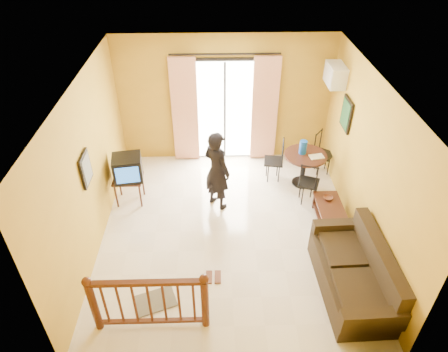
{
  "coord_description": "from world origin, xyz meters",
  "views": [
    {
      "loc": [
        -0.24,
        -5.28,
        5.05
      ],
      "look_at": [
        -0.08,
        0.2,
        1.08
      ],
      "focal_mm": 32.0,
      "sensor_mm": 36.0,
      "label": 1
    }
  ],
  "objects_px": {
    "standing_person": "(217,171)",
    "sofa": "(356,275)",
    "coffee_table": "(329,210)",
    "television": "(128,168)",
    "dining_table": "(305,161)"
  },
  "relations": [
    {
      "from": "standing_person",
      "to": "sofa",
      "type": "bearing_deg",
      "value": 178.29
    },
    {
      "from": "coffee_table",
      "to": "standing_person",
      "type": "distance_m",
      "value": 2.19
    },
    {
      "from": "television",
      "to": "sofa",
      "type": "bearing_deg",
      "value": -40.07
    },
    {
      "from": "coffee_table",
      "to": "standing_person",
      "type": "xyz_separation_m",
      "value": [
        -2.05,
        0.53,
        0.56
      ]
    },
    {
      "from": "dining_table",
      "to": "standing_person",
      "type": "relative_size",
      "value": 0.53
    },
    {
      "from": "standing_person",
      "to": "coffee_table",
      "type": "bearing_deg",
      "value": -150.47
    },
    {
      "from": "dining_table",
      "to": "standing_person",
      "type": "height_order",
      "value": "standing_person"
    },
    {
      "from": "sofa",
      "to": "standing_person",
      "type": "height_order",
      "value": "standing_person"
    },
    {
      "from": "television",
      "to": "dining_table",
      "type": "distance_m",
      "value": 3.5
    },
    {
      "from": "television",
      "to": "coffee_table",
      "type": "relative_size",
      "value": 0.71
    },
    {
      "from": "dining_table",
      "to": "sofa",
      "type": "xyz_separation_m",
      "value": [
        0.27,
        -2.75,
        -0.22
      ]
    },
    {
      "from": "television",
      "to": "coffee_table",
      "type": "height_order",
      "value": "television"
    },
    {
      "from": "television",
      "to": "dining_table",
      "type": "xyz_separation_m",
      "value": [
        3.46,
        0.48,
        -0.23
      ]
    },
    {
      "from": "coffee_table",
      "to": "sofa",
      "type": "bearing_deg",
      "value": -89.68
    },
    {
      "from": "television",
      "to": "standing_person",
      "type": "height_order",
      "value": "standing_person"
    }
  ]
}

